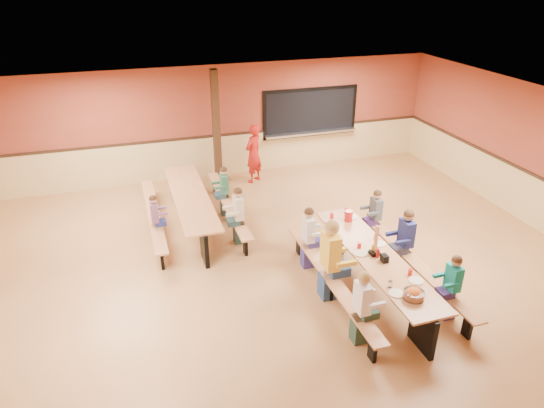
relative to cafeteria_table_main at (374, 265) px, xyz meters
name	(u,v)px	position (x,y,z in m)	size (l,w,h in m)	color
ground	(277,269)	(-1.42, 1.15, -0.53)	(12.00, 12.00, 0.00)	#9C673B
room_envelope	(277,238)	(-1.42, 1.15, 0.16)	(12.04, 10.04, 3.02)	brown
kitchen_pass_through	(310,115)	(1.18, 6.11, 0.96)	(2.78, 0.28, 1.38)	black
structural_post	(216,129)	(-1.62, 5.55, 0.97)	(0.18, 0.18, 3.00)	#311E10
cafeteria_table_main	(374,265)	(0.00, 0.00, 0.00)	(1.91, 3.70, 0.74)	#B87549
cafeteria_table_second	(191,204)	(-2.69, 3.40, 0.00)	(1.91, 3.70, 0.74)	#B87549
seated_child_white_left	(361,308)	(-0.83, -1.12, 0.10)	(0.39, 0.32, 1.24)	white
seated_adult_yellow	(330,260)	(-0.83, 0.07, 0.22)	(0.50, 0.41, 1.49)	yellow
seated_child_grey_left	(308,238)	(-0.83, 1.08, 0.09)	(0.38, 0.31, 1.23)	white
seated_child_teal_right	(452,288)	(0.83, -1.04, 0.06)	(0.35, 0.28, 1.17)	#118383
seated_child_navy_right	(405,242)	(0.83, 0.36, 0.12)	(0.41, 0.33, 1.28)	navy
seated_child_char_right	(375,217)	(0.83, 1.51, 0.06)	(0.35, 0.29, 1.18)	#4B4F55
seated_child_purple_sec	(155,221)	(-3.51, 2.78, 0.03)	(0.32, 0.26, 1.11)	#784A6E
seated_child_green_sec	(225,191)	(-1.86, 3.69, 0.06)	(0.35, 0.29, 1.17)	#2F684F
seated_child_tan_sec	(239,216)	(-1.86, 2.35, 0.09)	(0.38, 0.31, 1.23)	beige
standing_woman	(253,154)	(-0.70, 5.37, 0.26)	(0.58, 0.38, 1.58)	#AB1913
punch_pitcher	(349,216)	(0.09, 1.27, 0.32)	(0.16, 0.16, 0.22)	red
chip_bowl	(414,294)	(-0.05, -1.27, 0.29)	(0.32, 0.32, 0.15)	orange
napkin_dispenser	(384,258)	(0.03, -0.25, 0.28)	(0.10, 0.14, 0.13)	black
condiment_mustard	(373,249)	(-0.02, 0.06, 0.30)	(0.06, 0.06, 0.17)	yellow
condiment_ketchup	(378,253)	(-0.01, -0.10, 0.30)	(0.06, 0.06, 0.17)	#B2140F
table_paddle	(375,248)	(-0.01, 0.01, 0.35)	(0.16, 0.16, 0.56)	black
place_settings	(376,252)	(0.00, 0.00, 0.27)	(0.65, 3.30, 0.11)	beige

